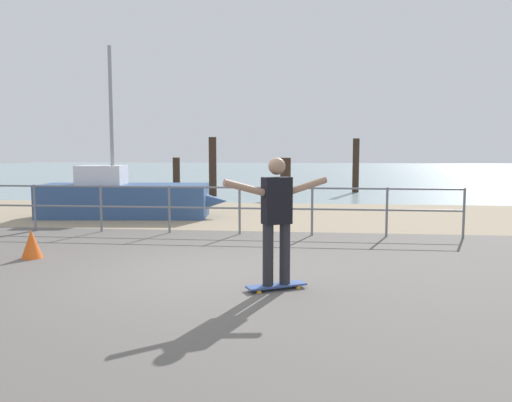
{
  "coord_description": "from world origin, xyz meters",
  "views": [
    {
      "loc": [
        1.57,
        -7.28,
        1.84
      ],
      "look_at": [
        0.56,
        2.0,
        0.9
      ],
      "focal_mm": 36.28,
      "sensor_mm": 36.0,
      "label": 1
    }
  ],
  "objects_px": {
    "skateboarder": "(277,213)",
    "sailboat": "(131,198)",
    "skateboard": "(276,286)",
    "traffic_cone": "(32,244)"
  },
  "relations": [
    {
      "from": "sailboat",
      "to": "traffic_cone",
      "type": "xyz_separation_m",
      "value": [
        0.18,
        -5.27,
        -0.27
      ]
    },
    {
      "from": "skateboarder",
      "to": "traffic_cone",
      "type": "bearing_deg",
      "value": 160.45
    },
    {
      "from": "skateboarder",
      "to": "traffic_cone",
      "type": "xyz_separation_m",
      "value": [
        -4.21,
        1.49,
        -0.77
      ]
    },
    {
      "from": "sailboat",
      "to": "traffic_cone",
      "type": "relative_size",
      "value": 10.07
    },
    {
      "from": "traffic_cone",
      "to": "skateboarder",
      "type": "bearing_deg",
      "value": -19.55
    },
    {
      "from": "skateboarder",
      "to": "sailboat",
      "type": "bearing_deg",
      "value": 122.97
    },
    {
      "from": "traffic_cone",
      "to": "skateboard",
      "type": "bearing_deg",
      "value": -19.55
    },
    {
      "from": "skateboard",
      "to": "traffic_cone",
      "type": "height_order",
      "value": "traffic_cone"
    },
    {
      "from": "sailboat",
      "to": "skateboard",
      "type": "bearing_deg",
      "value": -57.03
    },
    {
      "from": "sailboat",
      "to": "skateboard",
      "type": "xyz_separation_m",
      "value": [
        4.39,
        -6.76,
        -0.45
      ]
    }
  ]
}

